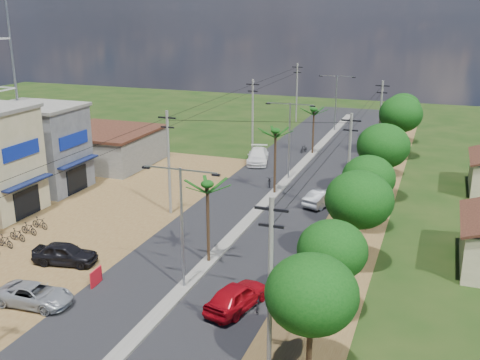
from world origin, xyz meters
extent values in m
plane|color=black|center=(0.00, 0.00, 0.00)|extent=(160.00, 160.00, 0.00)
cube|color=black|center=(0.00, 15.00, 0.02)|extent=(12.00, 110.00, 0.04)
cube|color=#605E56|center=(0.00, 18.00, 0.09)|extent=(1.00, 90.00, 0.18)
cube|color=brown|center=(-15.00, 8.00, 0.02)|extent=(18.00, 46.00, 0.04)
cube|color=brown|center=(8.50, 15.00, 0.01)|extent=(5.00, 90.00, 0.03)
cube|color=#0E173E|center=(-17.60, 7.00, 3.10)|extent=(0.80, 5.40, 0.15)
cube|color=black|center=(-17.95, 7.00, 1.30)|extent=(0.10, 3.00, 2.40)
cube|color=navy|center=(-17.92, 7.00, 5.85)|extent=(0.12, 4.20, 1.20)
cube|color=#4A4C52|center=(-22.00, 14.00, 4.00)|extent=(8.00, 6.00, 8.00)
cube|color=#605E56|center=(-22.00, 14.00, 8.15)|extent=(8.40, 6.40, 0.30)
cube|color=#0E173E|center=(-17.60, 14.00, 3.10)|extent=(0.80, 5.40, 0.15)
cube|color=black|center=(-17.95, 14.00, 1.30)|extent=(0.10, 3.00, 2.40)
cube|color=navy|center=(-17.92, 14.00, 5.20)|extent=(0.12, 4.20, 1.20)
cube|color=#605E56|center=(-21.00, 24.00, 1.80)|extent=(10.00, 10.00, 3.60)
cube|color=black|center=(-21.00, 24.00, 3.80)|extent=(10.40, 10.40, 0.30)
cylinder|color=black|center=(9.50, -6.00, 2.10)|extent=(0.28, 0.28, 4.20)
ellipsoid|color=#08330A|center=(9.50, -6.00, 4.50)|extent=(4.40, 4.40, 3.74)
cylinder|color=black|center=(9.30, 0.00, 1.92)|extent=(0.28, 0.28, 3.85)
ellipsoid|color=#08330A|center=(9.30, 0.00, 4.12)|extent=(4.00, 4.00, 3.40)
cylinder|color=black|center=(9.70, 7.00, 2.27)|extent=(0.28, 0.28, 4.55)
ellipsoid|color=#08330A|center=(9.70, 7.00, 4.88)|extent=(4.60, 4.60, 3.91)
cylinder|color=black|center=(9.40, 14.00, 2.03)|extent=(0.28, 0.28, 4.06)
ellipsoid|color=#08330A|center=(9.40, 14.00, 4.35)|extent=(4.20, 4.20, 3.57)
cylinder|color=black|center=(9.60, 22.00, 2.38)|extent=(0.28, 0.28, 4.76)
ellipsoid|color=#08330A|center=(9.60, 22.00, 5.10)|extent=(4.80, 4.80, 4.08)
cylinder|color=black|center=(9.20, 30.00, 1.82)|extent=(0.28, 0.28, 3.64)
ellipsoid|color=#08330A|center=(9.20, 30.00, 3.90)|extent=(3.80, 3.80, 3.23)
cylinder|color=black|center=(9.80, 38.00, 2.45)|extent=(0.28, 0.28, 4.90)
ellipsoid|color=#08330A|center=(9.80, 38.00, 5.25)|extent=(5.00, 5.00, 4.25)
cylinder|color=black|center=(9.50, 46.00, 2.17)|extent=(0.28, 0.28, 4.34)
ellipsoid|color=#08330A|center=(9.50, 46.00, 4.65)|extent=(4.40, 4.40, 3.74)
cylinder|color=black|center=(0.00, 4.00, 2.90)|extent=(0.22, 0.22, 5.80)
cylinder|color=black|center=(0.00, 20.00, 3.10)|extent=(0.22, 0.22, 6.20)
cylinder|color=black|center=(0.00, 36.00, 2.75)|extent=(0.22, 0.22, 5.50)
cylinder|color=gray|center=(0.00, 0.00, 4.00)|extent=(0.16, 0.16, 8.00)
cube|color=gray|center=(1.20, 0.00, 7.90)|extent=(2.40, 0.08, 0.08)
cube|color=gray|center=(-1.20, 0.00, 7.90)|extent=(2.40, 0.08, 0.08)
cube|color=black|center=(2.30, 0.00, 7.80)|extent=(0.50, 0.18, 0.12)
cube|color=black|center=(-2.30, 0.00, 7.80)|extent=(0.50, 0.18, 0.12)
cylinder|color=gray|center=(0.00, 25.00, 4.00)|extent=(0.16, 0.16, 8.00)
cube|color=gray|center=(1.20, 25.00, 7.90)|extent=(2.40, 0.08, 0.08)
cube|color=gray|center=(-1.20, 25.00, 7.90)|extent=(2.40, 0.08, 0.08)
cube|color=black|center=(2.30, 25.00, 7.80)|extent=(0.50, 0.18, 0.12)
cube|color=black|center=(-2.30, 25.00, 7.80)|extent=(0.50, 0.18, 0.12)
cylinder|color=gray|center=(0.00, 50.00, 4.00)|extent=(0.16, 0.16, 8.00)
cube|color=gray|center=(1.20, 50.00, 7.90)|extent=(2.40, 0.08, 0.08)
cube|color=gray|center=(-1.20, 50.00, 7.90)|extent=(2.40, 0.08, 0.08)
cube|color=black|center=(2.30, 50.00, 7.80)|extent=(0.50, 0.18, 0.12)
cube|color=black|center=(-2.30, 50.00, 7.80)|extent=(0.50, 0.18, 0.12)
cylinder|color=#605E56|center=(-7.00, 12.00, 4.50)|extent=(0.24, 0.24, 9.00)
cube|color=black|center=(-7.00, 12.00, 8.40)|extent=(1.60, 0.12, 0.12)
cube|color=black|center=(-7.00, 12.00, 7.60)|extent=(1.20, 0.12, 0.12)
cylinder|color=#605E56|center=(-7.00, 34.00, 4.50)|extent=(0.24, 0.24, 9.00)
cube|color=black|center=(-7.00, 34.00, 8.40)|extent=(1.60, 0.12, 0.12)
cube|color=black|center=(-7.00, 34.00, 7.60)|extent=(1.20, 0.12, 0.12)
cylinder|color=#605E56|center=(-7.00, 55.00, 4.50)|extent=(0.24, 0.24, 9.00)
cube|color=black|center=(-7.00, 55.00, 8.40)|extent=(1.60, 0.12, 0.12)
cube|color=black|center=(-7.00, 55.00, 7.60)|extent=(1.20, 0.12, 0.12)
cylinder|color=#605E56|center=(7.50, -6.00, 4.50)|extent=(0.24, 0.24, 9.00)
cube|color=black|center=(7.50, -6.00, 8.40)|extent=(1.60, 0.12, 0.12)
cube|color=black|center=(7.50, -6.00, 7.60)|extent=(1.20, 0.12, 0.12)
cylinder|color=#605E56|center=(7.50, 16.00, 4.50)|extent=(0.24, 0.24, 9.00)
cube|color=black|center=(7.50, 16.00, 8.40)|extent=(1.60, 0.12, 0.12)
cube|color=black|center=(7.50, 16.00, 7.60)|extent=(1.20, 0.12, 0.12)
cylinder|color=#605E56|center=(7.50, 38.00, 4.50)|extent=(0.24, 0.24, 9.00)
cube|color=black|center=(7.50, 38.00, 8.40)|extent=(1.60, 0.12, 0.12)
cube|color=black|center=(7.50, 38.00, 7.60)|extent=(1.20, 0.12, 0.12)
imported|color=maroon|center=(4.01, -1.19, 0.81)|extent=(3.01, 5.07, 1.62)
imported|color=#93969A|center=(5.00, 18.42, 0.73)|extent=(3.03, 4.70, 1.46)
imported|color=silver|center=(-5.00, 30.05, 0.80)|extent=(3.55, 5.92, 1.61)
imported|color=#93969A|center=(-7.50, -4.90, 0.65)|extent=(4.78, 2.42, 1.30)
imported|color=black|center=(-9.29, 0.44, 0.76)|extent=(4.71, 2.56, 1.52)
imported|color=black|center=(5.20, -0.77, 0.44)|extent=(0.94, 1.75, 0.87)
imported|color=black|center=(-1.20, 22.35, 0.50)|extent=(1.22, 2.02, 1.00)
imported|color=black|center=(-1.20, 36.51, 0.46)|extent=(0.85, 1.60, 0.93)
cube|color=#B5101C|center=(-5.50, -1.49, 0.56)|extent=(0.18, 1.34, 1.12)
cylinder|color=black|center=(-5.50, -2.10, 0.28)|extent=(0.04, 0.04, 0.56)
cylinder|color=black|center=(-5.50, -0.88, 0.28)|extent=(0.04, 0.04, 0.56)
imported|color=black|center=(-15.25, 1.23, 0.50)|extent=(1.71, 0.71, 1.00)
imported|color=black|center=(-15.25, 2.53, 0.50)|extent=(1.71, 0.71, 1.00)
imported|color=black|center=(-15.25, 3.83, 0.50)|extent=(1.71, 0.71, 1.00)
imported|color=black|center=(-15.25, 5.13, 0.50)|extent=(1.71, 0.71, 1.00)
camera|label=1|loc=(14.32, -28.86, 17.17)|focal=42.00mm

